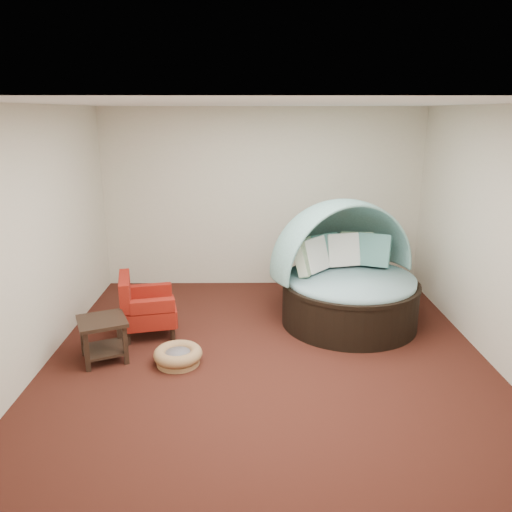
{
  "coord_description": "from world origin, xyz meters",
  "views": [
    {
      "loc": [
        -0.19,
        -5.29,
        2.72
      ],
      "look_at": [
        -0.12,
        0.6,
        1.01
      ],
      "focal_mm": 35.0,
      "sensor_mm": 36.0,
      "label": 1
    }
  ],
  "objects_px": {
    "red_armchair": "(144,307)",
    "pet_basket": "(178,356)",
    "side_table": "(103,334)",
    "canopy_daybed": "(346,266)"
  },
  "relations": [
    {
      "from": "side_table",
      "to": "pet_basket",
      "type": "bearing_deg",
      "value": -7.52
    },
    {
      "from": "canopy_daybed",
      "to": "pet_basket",
      "type": "bearing_deg",
      "value": -172.04
    },
    {
      "from": "pet_basket",
      "to": "red_armchair",
      "type": "xyz_separation_m",
      "value": [
        -0.52,
        0.79,
        0.26
      ]
    },
    {
      "from": "canopy_daybed",
      "to": "red_armchair",
      "type": "height_order",
      "value": "canopy_daybed"
    },
    {
      "from": "canopy_daybed",
      "to": "red_armchair",
      "type": "distance_m",
      "value": 2.66
    },
    {
      "from": "pet_basket",
      "to": "red_armchair",
      "type": "distance_m",
      "value": 0.99
    },
    {
      "from": "side_table",
      "to": "canopy_daybed",
      "type": "bearing_deg",
      "value": 20.49
    },
    {
      "from": "red_armchair",
      "to": "pet_basket",
      "type": "bearing_deg",
      "value": -69.39
    },
    {
      "from": "canopy_daybed",
      "to": "red_armchair",
      "type": "bearing_deg",
      "value": 166.84
    },
    {
      "from": "pet_basket",
      "to": "side_table",
      "type": "bearing_deg",
      "value": 172.48
    }
  ]
}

